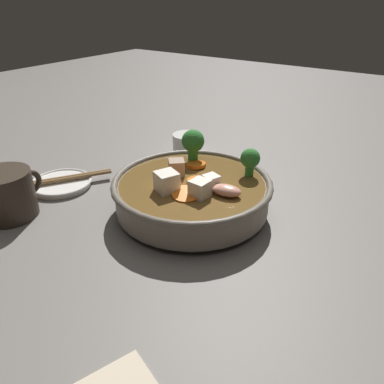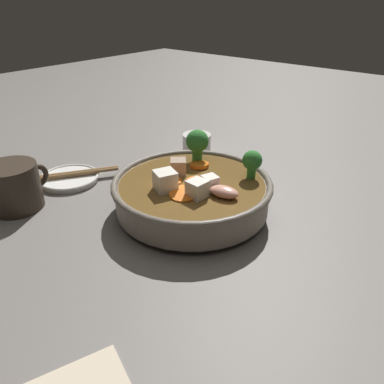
# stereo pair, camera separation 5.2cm
# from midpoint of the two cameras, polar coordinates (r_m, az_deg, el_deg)

# --- Properties ---
(ground_plane) EXTENTS (3.00, 3.00, 0.00)m
(ground_plane) POSITION_cam_midpoint_polar(r_m,az_deg,el_deg) (0.68, 2.18, -2.92)
(ground_plane) COLOR slate
(stirfry_bowl) EXTENTS (0.28, 0.28, 0.12)m
(stirfry_bowl) POSITION_cam_midpoint_polar(r_m,az_deg,el_deg) (0.66, 2.32, 0.19)
(stirfry_bowl) COLOR slate
(stirfry_bowl) RESTS_ON ground_plane
(side_saucer) EXTENTS (0.12, 0.12, 0.01)m
(side_saucer) POSITION_cam_midpoint_polar(r_m,az_deg,el_deg) (0.81, -16.47, 2.01)
(side_saucer) COLOR white
(side_saucer) RESTS_ON ground_plane
(tea_cup) EXTENTS (0.07, 0.07, 0.05)m
(tea_cup) POSITION_cam_midpoint_polar(r_m,az_deg,el_deg) (0.91, 2.36, 7.31)
(tea_cup) COLOR white
(tea_cup) RESTS_ON ground_plane
(dark_mug) EXTENTS (0.12, 0.09, 0.08)m
(dark_mug) POSITION_cam_midpoint_polar(r_m,az_deg,el_deg) (0.73, -23.70, 0.71)
(dark_mug) COLOR #33281E
(dark_mug) RESTS_ON ground_plane
(chopsticks_pair) EXTENTS (0.18, 0.12, 0.01)m
(chopsticks_pair) POSITION_cam_midpoint_polar(r_m,az_deg,el_deg) (0.81, -16.56, 2.62)
(chopsticks_pair) COLOR olive
(chopsticks_pair) RESTS_ON side_saucer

